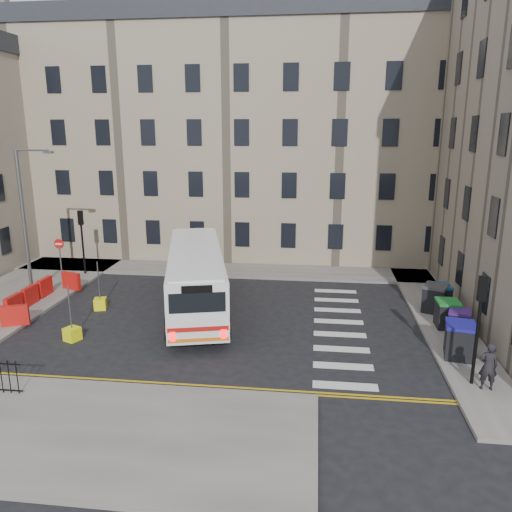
% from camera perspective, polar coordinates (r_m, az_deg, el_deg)
% --- Properties ---
extents(ground, '(120.00, 120.00, 0.00)m').
position_cam_1_polar(ground, '(24.88, 0.13, -7.44)').
color(ground, black).
rests_on(ground, ground).
extents(pavement_north, '(36.00, 3.20, 0.15)m').
position_cam_1_polar(pavement_north, '(33.98, -8.22, -1.45)').
color(pavement_north, slate).
rests_on(pavement_north, ground).
extents(pavement_east, '(2.40, 26.00, 0.15)m').
position_cam_1_polar(pavement_east, '(29.13, 19.05, -4.80)').
color(pavement_east, slate).
rests_on(pavement_east, ground).
extents(pavement_west, '(6.00, 22.00, 0.15)m').
position_cam_1_polar(pavement_west, '(30.61, -26.72, -4.66)').
color(pavement_west, slate).
rests_on(pavement_west, ground).
extents(pavement_sw, '(20.00, 6.00, 0.15)m').
position_cam_1_polar(pavement_sw, '(18.60, -27.07, -16.86)').
color(pavement_sw, slate).
rests_on(pavement_sw, ground).
extents(terrace_north, '(38.30, 10.80, 17.20)m').
position_cam_1_polar(terrace_north, '(39.66, -7.47, 13.33)').
color(terrace_north, gray).
rests_on(terrace_north, ground).
extents(traffic_light_east, '(0.28, 0.22, 4.10)m').
position_cam_1_polar(traffic_light_east, '(19.47, 24.18, -6.04)').
color(traffic_light_east, black).
rests_on(traffic_light_east, pavement_east).
extents(traffic_light_nw, '(0.28, 0.22, 4.10)m').
position_cam_1_polar(traffic_light_nw, '(33.53, -19.30, 2.58)').
color(traffic_light_nw, black).
rests_on(traffic_light_nw, pavement_west).
extents(streetlamp, '(0.50, 0.22, 8.14)m').
position_cam_1_polar(streetlamp, '(29.89, -24.99, 3.57)').
color(streetlamp, '#595B5E').
rests_on(streetlamp, pavement_west).
extents(no_entry_north, '(0.60, 0.08, 3.00)m').
position_cam_1_polar(no_entry_north, '(32.19, -21.52, 0.48)').
color(no_entry_north, '#595B5E').
rests_on(no_entry_north, pavement_west).
extents(roadworks_barriers, '(1.66, 6.26, 1.00)m').
position_cam_1_polar(roadworks_barriers, '(28.90, -23.81, -4.20)').
color(roadworks_barriers, red).
rests_on(roadworks_barriers, pavement_west).
extents(bus, '(5.43, 11.87, 3.16)m').
position_cam_1_polar(bus, '(26.18, -6.89, -2.20)').
color(bus, white).
rests_on(bus, ground).
extents(wheelie_bin_a, '(1.37, 1.50, 1.45)m').
position_cam_1_polar(wheelie_bin_a, '(22.20, 22.22, -8.87)').
color(wheelie_bin_a, black).
rests_on(wheelie_bin_a, pavement_east).
extents(wheelie_bin_b, '(1.20, 1.30, 1.18)m').
position_cam_1_polar(wheelie_bin_b, '(24.46, 22.18, -7.07)').
color(wheelie_bin_b, black).
rests_on(wheelie_bin_b, pavement_east).
extents(wheelie_bin_c, '(1.03, 1.19, 1.30)m').
position_cam_1_polar(wheelie_bin_c, '(25.22, 21.01, -6.18)').
color(wheelie_bin_c, black).
rests_on(wheelie_bin_c, pavement_east).
extents(wheelie_bin_d, '(1.53, 1.61, 1.40)m').
position_cam_1_polar(wheelie_bin_d, '(27.10, 19.77, -4.55)').
color(wheelie_bin_d, black).
rests_on(wheelie_bin_d, pavement_east).
extents(wheelie_bin_e, '(1.13, 1.28, 1.35)m').
position_cam_1_polar(wheelie_bin_e, '(27.41, 20.15, -4.42)').
color(wheelie_bin_e, black).
rests_on(wheelie_bin_e, pavement_east).
extents(pedestrian, '(0.67, 0.45, 1.78)m').
position_cam_1_polar(pedestrian, '(19.94, 25.01, -11.34)').
color(pedestrian, black).
rests_on(pedestrian, pavement_east).
extents(bollard_yellow, '(0.74, 0.74, 0.60)m').
position_cam_1_polar(bollard_yellow, '(27.58, -17.36, -5.24)').
color(bollard_yellow, yellow).
rests_on(bollard_yellow, ground).
extents(bollard_chevron, '(0.79, 0.79, 0.60)m').
position_cam_1_polar(bollard_chevron, '(24.08, -20.26, -8.36)').
color(bollard_chevron, '#EEEE0E').
rests_on(bollard_chevron, ground).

